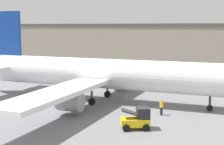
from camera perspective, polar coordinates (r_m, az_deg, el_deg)
ground_plane at (r=44.99m, az=0.00°, el=-4.94°), size 400.00×400.00×0.00m
terminal_building at (r=82.22m, az=15.04°, el=4.24°), size 99.75×16.56×10.39m
airplane at (r=44.71m, az=-1.19°, el=-0.27°), size 41.90×39.20×12.00m
ground_crew_worker at (r=38.75m, az=8.22°, el=-5.63°), size 0.40×0.40×1.83m
baggage_tug at (r=41.64m, az=-6.97°, el=-4.64°), size 2.64×2.07×2.21m
belt_loader_truck at (r=33.45m, az=4.23°, el=-7.70°), size 3.21×3.00×2.11m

